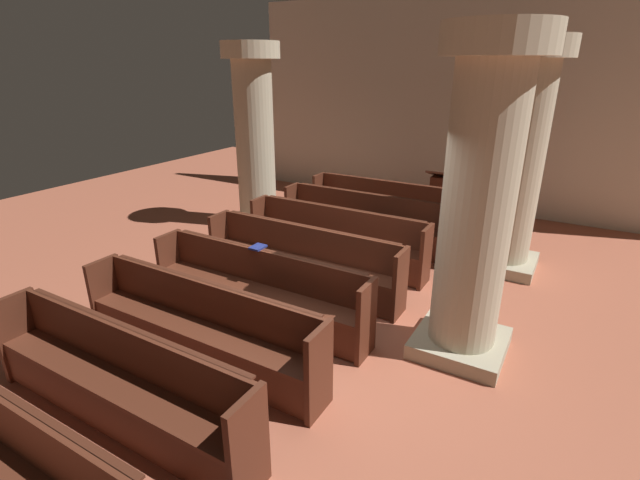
% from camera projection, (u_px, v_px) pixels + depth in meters
% --- Properties ---
extents(ground_plane, '(19.20, 19.20, 0.00)m').
position_uv_depth(ground_plane, '(322.00, 326.00, 5.80)').
color(ground_plane, '#AD5B42').
extents(back_wall, '(10.00, 0.16, 4.50)m').
position_uv_depth(back_wall, '(463.00, 105.00, 9.88)').
color(back_wall, beige).
rests_on(back_wall, ground).
extents(pew_row_0, '(3.08, 0.47, 0.93)m').
position_uv_depth(pew_row_0, '(385.00, 204.00, 9.09)').
color(pew_row_0, '#562819').
rests_on(pew_row_0, ground).
extents(pew_row_1, '(3.08, 0.46, 0.93)m').
position_uv_depth(pew_row_1, '(363.00, 218.00, 8.25)').
color(pew_row_1, '#562819').
rests_on(pew_row_1, ground).
extents(pew_row_2, '(3.08, 0.47, 0.93)m').
position_uv_depth(pew_row_2, '(336.00, 236.00, 7.42)').
color(pew_row_2, '#562819').
rests_on(pew_row_2, ground).
extents(pew_row_3, '(3.08, 0.46, 0.93)m').
position_uv_depth(pew_row_3, '(302.00, 258.00, 6.59)').
color(pew_row_3, '#562819').
rests_on(pew_row_3, ground).
extents(pew_row_4, '(3.08, 0.46, 0.93)m').
position_uv_depth(pew_row_4, '(258.00, 286.00, 5.76)').
color(pew_row_4, '#562819').
rests_on(pew_row_4, ground).
extents(pew_row_5, '(3.08, 0.47, 0.93)m').
position_uv_depth(pew_row_5, '(199.00, 324.00, 4.93)').
color(pew_row_5, '#562819').
rests_on(pew_row_5, ground).
extents(pew_row_6, '(3.08, 0.46, 0.93)m').
position_uv_depth(pew_row_6, '(116.00, 378.00, 4.09)').
color(pew_row_6, '#562819').
rests_on(pew_row_6, ground).
extents(pillar_aisle_side, '(1.08, 1.08, 3.48)m').
position_uv_depth(pillar_aisle_side, '(518.00, 156.00, 6.84)').
color(pillar_aisle_side, tan).
rests_on(pillar_aisle_side, ground).
extents(pillar_far_side, '(1.08, 1.08, 3.48)m').
position_uv_depth(pillar_far_side, '(255.00, 135.00, 8.86)').
color(pillar_far_side, tan).
rests_on(pillar_far_side, ground).
extents(pillar_aisle_rear, '(1.07, 1.07, 3.48)m').
position_uv_depth(pillar_aisle_rear, '(478.00, 200.00, 4.68)').
color(pillar_aisle_rear, tan).
rests_on(pillar_aisle_rear, ground).
extents(lectern, '(0.48, 0.45, 1.08)m').
position_uv_depth(lectern, '(437.00, 200.00, 9.49)').
color(lectern, '#492215').
rests_on(lectern, ground).
extents(hymn_book, '(0.16, 0.20, 0.03)m').
position_uv_depth(hymn_book, '(258.00, 247.00, 5.80)').
color(hymn_book, navy).
rests_on(hymn_book, pew_row_4).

